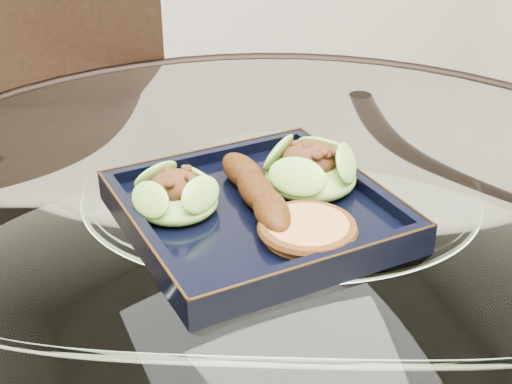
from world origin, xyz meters
name	(u,v)px	position (x,y,z in m)	size (l,w,h in m)	color
dining_table	(278,326)	(0.00, 0.00, 0.60)	(1.13, 1.13, 0.77)	white
dining_chair	(74,223)	(-0.15, 0.53, 0.49)	(0.48, 0.48, 0.88)	black
navy_plate	(256,216)	(-0.03, -0.01, 0.77)	(0.27, 0.27, 0.02)	black
lettuce_wrap_left	(176,197)	(-0.11, 0.02, 0.80)	(0.09, 0.09, 0.03)	#5C9D2D
lettuce_wrap_right	(310,172)	(0.04, 0.01, 0.80)	(0.10, 0.10, 0.04)	#6AAA31
roasted_plantain	(257,191)	(-0.03, 0.00, 0.80)	(0.17, 0.04, 0.03)	#5C2A09
crumb_patty	(307,230)	(-0.01, -0.09, 0.79)	(0.09, 0.09, 0.02)	#C38741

